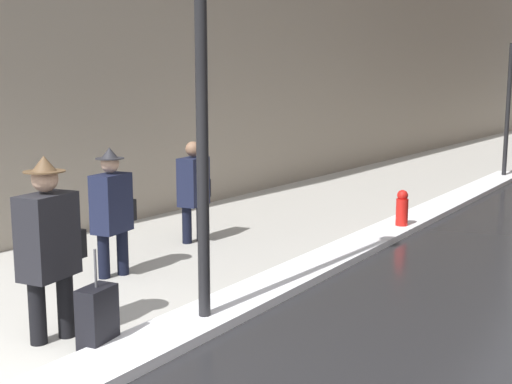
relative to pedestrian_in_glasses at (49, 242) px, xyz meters
name	(u,v)px	position (x,y,z in m)	size (l,w,h in m)	color
sidewalk_slab	(425,172)	(-1.30, 13.99, -0.95)	(4.00, 80.00, 0.01)	#B2AFA8
snow_bank_curb	(389,231)	(0.89, 6.01, -0.91)	(0.66, 17.21, 0.10)	white
pedestrian_in_glasses	(49,242)	(0.00, 0.00, 0.00)	(0.40, 0.77, 1.76)	black
pedestrian_in_fedora	(112,207)	(-1.06, 1.79, -0.06)	(0.37, 0.74, 1.64)	black
pedestrian_with_shoulder_bag	(194,187)	(-1.38, 3.78, -0.09)	(0.38, 0.74, 1.57)	black
rolling_suitcase	(98,319)	(0.53, 0.08, -0.66)	(0.28, 0.39, 0.95)	black
fire_hydrant	(402,211)	(0.99, 6.30, -0.61)	(0.20, 0.20, 0.70)	red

